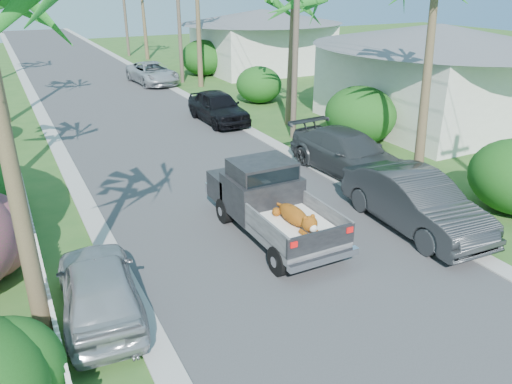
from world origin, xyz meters
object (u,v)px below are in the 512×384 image
parked_car_ln (99,287)px  house_right_far (262,43)px  parked_car_rd (153,73)px  pickup_truck (267,198)px  house_right_near (433,79)px  utility_pole_c (179,14)px  parked_car_rf (218,107)px  parked_car_rn (415,202)px  parked_car_rm (348,154)px  utility_pole_d (124,4)px  utility_pole_b (296,34)px

parked_car_ln → house_right_far: bearing=-119.2°
parked_car_rd → pickup_truck: bearing=-102.8°
house_right_near → utility_pole_c: (-7.40, 16.00, 2.38)m
parked_car_rf → parked_car_ln: bearing=-123.3°
parked_car_rn → house_right_near: size_ratio=0.56×
house_right_near → utility_pole_c: bearing=114.8°
parked_car_rn → parked_car_rd: 24.85m
house_right_far → utility_pole_c: bearing=-164.9°
parked_car_rm → parked_car_rd: 20.40m
parked_car_rm → parked_car_ln: size_ratio=1.34×
parked_car_rm → parked_car_ln: 10.97m
parked_car_rm → utility_pole_d: 35.13m
house_right_far → parked_car_rf: bearing=-125.9°
utility_pole_c → parked_car_rm: bearing=-91.7°
pickup_truck → parked_car_rf: size_ratio=1.11×
parked_car_rm → utility_pole_d: bearing=85.1°
pickup_truck → utility_pole_b: (5.52, 7.59, 3.59)m
parked_car_rm → house_right_far: size_ratio=0.60×
parked_car_rm → house_right_near: (8.00, 3.91, 1.44)m
parked_car_rn → utility_pole_d: size_ratio=0.56×
parked_car_ln → utility_pole_c: utility_pole_c is taller
parked_car_rf → utility_pole_c: 11.79m
parked_car_rm → parked_car_ln: bearing=-159.7°
parked_car_rd → house_right_near: bearing=-64.4°
parked_car_rn → utility_pole_b: bearing=83.0°
parked_car_rf → parked_car_rd: bearing=89.4°
utility_pole_b → parked_car_rm: bearing=-97.0°
parked_car_rn → utility_pole_b: size_ratio=0.56×
pickup_truck → utility_pole_d: 38.16m
parked_car_rm → pickup_truck: bearing=-155.4°
parked_car_rm → utility_pole_d: size_ratio=0.60×
parked_car_rd → house_right_far: size_ratio=0.58×
parked_car_rn → utility_pole_b: utility_pole_b is taller
utility_pole_d → utility_pole_b: bearing=-90.0°
parked_car_rn → parked_car_rd: size_ratio=0.96×
pickup_truck → utility_pole_b: size_ratio=0.57×
parked_car_rd → utility_pole_c: bearing=-16.4°
utility_pole_b → pickup_truck: bearing=-126.0°
parked_car_ln → house_right_near: bearing=-149.9°
pickup_truck → utility_pole_d: bearing=81.6°
parked_car_ln → utility_pole_d: size_ratio=0.45×
utility_pole_b → utility_pole_c: size_ratio=1.00×
parked_car_rd → utility_pole_b: utility_pole_b is taller
house_right_near → utility_pole_d: 31.96m
pickup_truck → parked_car_rd: 23.29m
house_right_near → utility_pole_b: utility_pole_b is taller
parked_car_rm → utility_pole_b: bearing=79.1°
parked_car_rd → house_right_far: 9.63m
utility_pole_d → pickup_truck: bearing=-98.4°
parked_car_rn → parked_car_rm: (1.03, 4.50, -0.05)m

